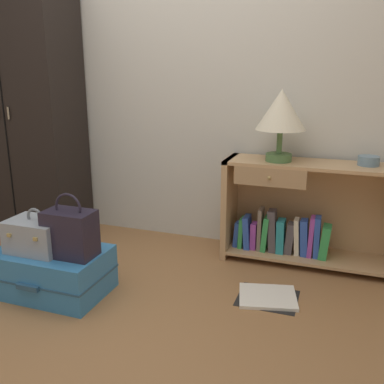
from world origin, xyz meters
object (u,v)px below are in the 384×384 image
table_lamp (281,112)px  handbag (70,233)px  wardrobe (25,110)px  bowl (369,161)px  train_case (37,235)px  open_book_on_floor (268,297)px  bookshelf (303,216)px  suitcase_large (52,271)px

table_lamp → handbag: table_lamp is taller
wardrobe → bowl: (2.55, 0.08, -0.24)m
wardrobe → train_case: size_ratio=6.09×
open_book_on_floor → train_case: bearing=-163.6°
bookshelf → train_case: bookshelf is taller
table_lamp → train_case: size_ratio=1.44×
bookshelf → open_book_on_floor: bearing=-101.5°
bookshelf → handbag: size_ratio=3.15×
bookshelf → table_lamp: size_ratio=2.50×
table_lamp → suitcase_large: table_lamp is taller
wardrobe → train_case: (0.77, -0.91, -0.61)m
wardrobe → handbag: wardrobe is taller
bookshelf → bowl: size_ratio=8.78×
wardrobe → table_lamp: 1.99m
handbag → bowl: bearing=32.3°
table_lamp → open_book_on_floor: table_lamp is taller
train_case → wardrobe: bearing=130.2°
table_lamp → suitcase_large: size_ratio=0.71×
table_lamp → suitcase_large: (-1.16, -0.90, -0.89)m
wardrobe → train_case: 1.34m
suitcase_large → train_case: size_ratio=2.04×
train_case → suitcase_large: bearing=25.3°
bookshelf → suitcase_large: bearing=-145.0°
table_lamp → bowl: table_lamp is taller
suitcase_large → open_book_on_floor: suitcase_large is taller
table_lamp → handbag: (-1.00, -0.93, -0.62)m
table_lamp → open_book_on_floor: 1.16m
table_lamp → handbag: bearing=-137.2°
handbag → open_book_on_floor: handbag is taller
suitcase_large → bowl: bearing=29.3°
open_book_on_floor → handbag: bearing=-160.7°
bowl → handbag: size_ratio=0.36×
suitcase_large → bookshelf: bearing=35.0°
bookshelf → bowl: bearing=3.0°
bowl → open_book_on_floor: size_ratio=0.35×
handbag → train_case: bearing=-177.9°
wardrobe → suitcase_large: wardrobe is taller
open_book_on_floor → bowl: bearing=51.2°
bowl → train_case: bearing=-150.9°
table_lamp → train_case: table_lamp is taller
bookshelf → handbag: (-1.18, -0.96, 0.07)m
handbag → open_book_on_floor: 1.19m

